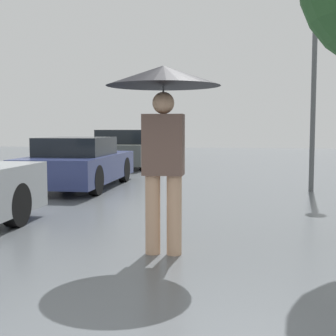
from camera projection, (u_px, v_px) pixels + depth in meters
The scene contains 4 objects.
pedestrian at pixel (163, 102), 4.87m from camera, with size 1.20×1.20×1.99m.
parked_car_middle at pixel (79, 164), 10.56m from camera, with size 1.66×3.90×1.14m.
parked_car_farthest at pixel (126, 149), 16.33m from camera, with size 1.89×4.33×1.28m.
street_lamp at pixel (314, 63), 9.72m from camera, with size 0.32×0.32×3.91m.
Camera 1 is at (0.38, -1.49, 1.35)m, focal length 50.00 mm.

